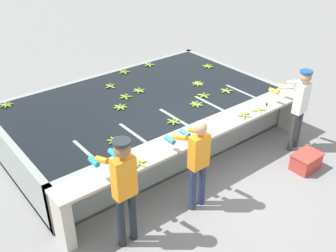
% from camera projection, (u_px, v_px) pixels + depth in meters
% --- Properties ---
extents(ground_plane, '(80.00, 80.00, 0.00)m').
position_uv_depth(ground_plane, '(207.00, 180.00, 7.05)').
color(ground_plane, gray).
rests_on(ground_plane, ground).
extents(wash_tank, '(5.47, 3.20, 0.89)m').
position_uv_depth(wash_tank, '(141.00, 117.00, 8.22)').
color(wash_tank, gray).
rests_on(wash_tank, ground).
extents(work_ledge, '(5.47, 0.45, 0.89)m').
position_uv_depth(work_ledge, '(200.00, 144.00, 6.88)').
color(work_ledge, '#B7B2A3').
rests_on(work_ledge, ground).
extents(worker_0, '(0.41, 0.72, 1.75)m').
position_uv_depth(worker_0, '(123.00, 182.00, 5.28)').
color(worker_0, '#1E2328').
rests_on(worker_0, ground).
extents(worker_1, '(0.41, 0.71, 1.59)m').
position_uv_depth(worker_1, '(197.00, 157.00, 6.02)').
color(worker_1, navy).
rests_on(worker_1, ground).
extents(worker_2, '(0.46, 0.74, 1.68)m').
position_uv_depth(worker_2, '(299.00, 102.00, 7.49)').
color(worker_2, '#38383D').
rests_on(worker_2, ground).
extents(banana_bunch_floating_0, '(0.28, 0.28, 0.08)m').
position_uv_depth(banana_bunch_floating_0, '(174.00, 122.00, 7.09)').
color(banana_bunch_floating_0, '#75A333').
rests_on(banana_bunch_floating_0, wash_tank).
extents(banana_bunch_floating_1, '(0.26, 0.28, 0.08)m').
position_uv_depth(banana_bunch_floating_1, '(227.00, 91.00, 8.23)').
color(banana_bunch_floating_1, '#9EC642').
rests_on(banana_bunch_floating_1, wash_tank).
extents(banana_bunch_floating_2, '(0.28, 0.28, 0.08)m').
position_uv_depth(banana_bunch_floating_2, '(198.00, 84.00, 8.55)').
color(banana_bunch_floating_2, '#9EC642').
rests_on(banana_bunch_floating_2, wash_tank).
extents(banana_bunch_floating_3, '(0.28, 0.28, 0.08)m').
position_uv_depth(banana_bunch_floating_3, '(120.00, 107.00, 7.59)').
color(banana_bunch_floating_3, '#8CB738').
rests_on(banana_bunch_floating_3, wash_tank).
extents(banana_bunch_floating_4, '(0.27, 0.28, 0.08)m').
position_uv_depth(banana_bunch_floating_4, '(149.00, 65.00, 9.54)').
color(banana_bunch_floating_4, '#93BC3D').
rests_on(banana_bunch_floating_4, wash_tank).
extents(banana_bunch_floating_5, '(0.28, 0.27, 0.08)m').
position_uv_depth(banana_bunch_floating_5, '(204.00, 96.00, 8.03)').
color(banana_bunch_floating_5, '#8CB738').
rests_on(banana_bunch_floating_5, wash_tank).
extents(banana_bunch_floating_6, '(0.28, 0.27, 0.08)m').
position_uv_depth(banana_bunch_floating_6, '(115.00, 140.00, 6.53)').
color(banana_bunch_floating_6, '#75A333').
rests_on(banana_bunch_floating_6, wash_tank).
extents(banana_bunch_floating_7, '(0.26, 0.28, 0.08)m').
position_uv_depth(banana_bunch_floating_7, '(126.00, 97.00, 7.98)').
color(banana_bunch_floating_7, '#8CB738').
rests_on(banana_bunch_floating_7, wash_tank).
extents(banana_bunch_floating_8, '(0.28, 0.28, 0.08)m').
position_uv_depth(banana_bunch_floating_8, '(110.00, 86.00, 8.43)').
color(banana_bunch_floating_8, '#93BC3D').
rests_on(banana_bunch_floating_8, wash_tank).
extents(banana_bunch_floating_9, '(0.28, 0.28, 0.08)m').
position_uv_depth(banana_bunch_floating_9, '(196.00, 104.00, 7.69)').
color(banana_bunch_floating_9, '#8CB738').
rests_on(banana_bunch_floating_9, wash_tank).
extents(banana_bunch_floating_10, '(0.27, 0.28, 0.08)m').
position_uv_depth(banana_bunch_floating_10, '(125.00, 72.00, 9.13)').
color(banana_bunch_floating_10, '#93BC3D').
rests_on(banana_bunch_floating_10, wash_tank).
extents(banana_bunch_floating_11, '(0.28, 0.26, 0.08)m').
position_uv_depth(banana_bunch_floating_11, '(208.00, 66.00, 9.44)').
color(banana_bunch_floating_11, '#8CB738').
rests_on(banana_bunch_floating_11, wash_tank).
extents(banana_bunch_floating_12, '(0.28, 0.28, 0.08)m').
position_uv_depth(banana_bunch_floating_12, '(139.00, 91.00, 8.24)').
color(banana_bunch_floating_12, '#8CB738').
rests_on(banana_bunch_floating_12, wash_tank).
extents(banana_bunch_floating_13, '(0.28, 0.28, 0.08)m').
position_uv_depth(banana_bunch_floating_13, '(7.00, 105.00, 7.66)').
color(banana_bunch_floating_13, '#7FAD33').
rests_on(banana_bunch_floating_13, wash_tank).
extents(banana_bunch_ledge_0, '(0.27, 0.28, 0.08)m').
position_uv_depth(banana_bunch_ledge_0, '(245.00, 115.00, 7.28)').
color(banana_bunch_ledge_0, '#75A333').
rests_on(banana_bunch_ledge_0, work_ledge).
extents(banana_bunch_ledge_1, '(0.26, 0.26, 0.08)m').
position_uv_depth(banana_bunch_ledge_1, '(259.00, 110.00, 7.46)').
color(banana_bunch_ledge_1, '#9EC642').
rests_on(banana_bunch_ledge_1, work_ledge).
extents(banana_bunch_ledge_2, '(0.27, 0.28, 0.08)m').
position_uv_depth(banana_bunch_ledge_2, '(139.00, 163.00, 5.95)').
color(banana_bunch_ledge_2, '#93BC3D').
rests_on(banana_bunch_ledge_2, work_ledge).
extents(knife_0, '(0.30, 0.23, 0.02)m').
position_uv_depth(knife_0, '(267.00, 103.00, 7.75)').
color(knife_0, silver).
rests_on(knife_0, work_ledge).
extents(crate, '(0.55, 0.39, 0.32)m').
position_uv_depth(crate, '(306.00, 161.00, 7.28)').
color(crate, '#B73D33').
rests_on(crate, ground).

